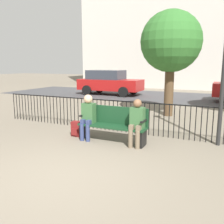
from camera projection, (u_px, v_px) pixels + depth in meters
ground_plane at (60, 176)px, 4.54m from camera, size 80.00×80.00×0.00m
park_bench at (113, 123)px, 6.50m from camera, size 1.82×0.45×0.92m
seated_person_0 at (88, 114)px, 6.64m from camera, size 0.34×0.39×1.21m
seated_person_1 at (137, 120)px, 6.06m from camera, size 0.34×0.39×1.18m
backpack at (77, 129)px, 7.03m from camera, size 0.26×0.23×0.42m
fence_railing at (126, 114)px, 7.34m from camera, size 9.01×0.03×0.95m
tree_1 at (171, 42)px, 9.38m from camera, size 2.31×2.31×4.00m
street_surface at (180, 98)px, 15.20m from camera, size 24.00×6.00×0.01m
parked_car_1 at (109, 82)px, 16.59m from camera, size 4.20×1.94×1.62m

